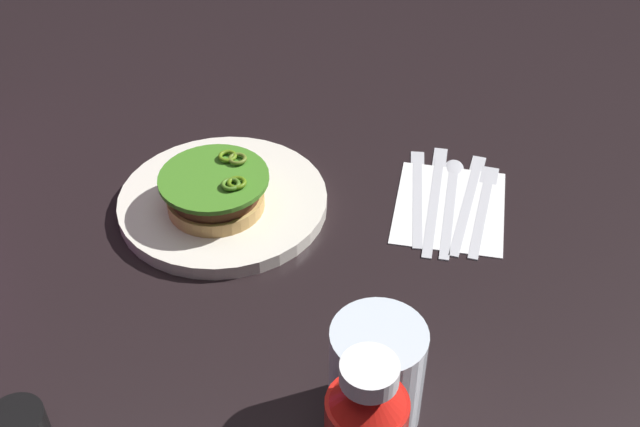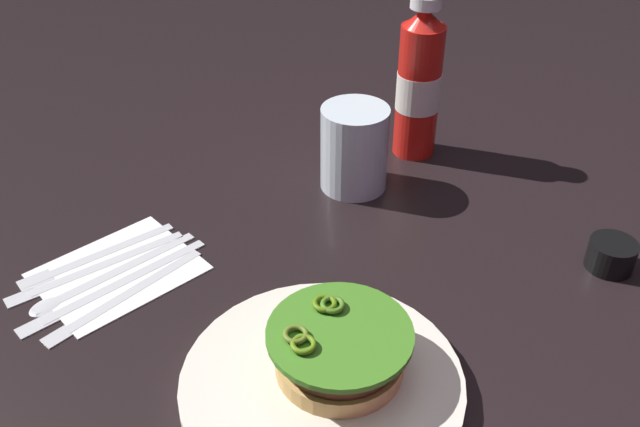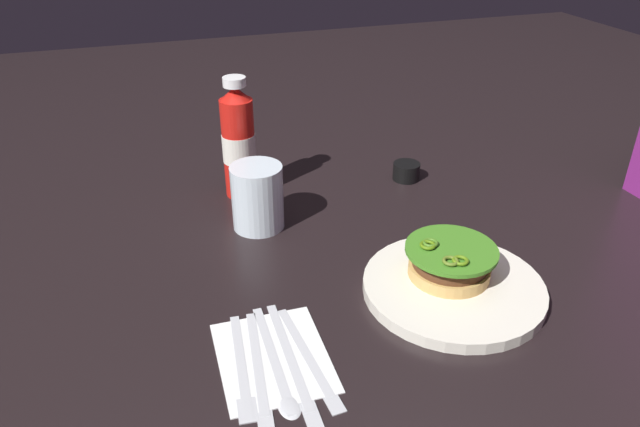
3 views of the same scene
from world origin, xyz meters
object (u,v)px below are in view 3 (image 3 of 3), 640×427
object	(u,v)px
butter_knife	(294,366)
spoon_utensil	(278,371)
dinner_plate	(453,288)
fork_utensil	(242,372)
water_glass	(257,197)
table_knife	(259,373)
burger_sandwich	(450,261)
napkin	(273,356)
steak_knife	(311,361)
ketchup_bottle	(239,143)
condiment_cup	(406,171)

from	to	relation	value
butter_knife	spoon_utensil	bearing A→B (deg)	-83.29
dinner_plate	butter_knife	distance (m)	0.27
fork_utensil	water_glass	bearing A→B (deg)	163.50
table_knife	spoon_utensil	distance (m)	0.02
burger_sandwich	fork_utensil	bearing A→B (deg)	-75.32
napkin	steak_knife	size ratio (longest dim) A/B	0.84
ketchup_bottle	napkin	size ratio (longest dim) A/B	1.36
burger_sandwich	dinner_plate	bearing A→B (deg)	-5.14
condiment_cup	steak_knife	xyz separation A→B (m)	(0.43, -0.33, -0.01)
ketchup_bottle	water_glass	bearing A→B (deg)	1.24
butter_knife	ketchup_bottle	bearing A→B (deg)	175.76
ketchup_bottle	steak_knife	bearing A→B (deg)	-1.50
burger_sandwich	table_knife	distance (m)	0.32
water_glass	napkin	bearing A→B (deg)	-10.20
burger_sandwich	steak_knife	distance (m)	0.26
ketchup_bottle	spoon_utensil	size ratio (longest dim) A/B	1.12
dinner_plate	fork_utensil	size ratio (longest dim) A/B	1.40
dinner_plate	ketchup_bottle	xyz separation A→B (m)	(-0.40, -0.22, 0.09)
water_glass	condiment_cup	xyz separation A→B (m)	(-0.08, 0.32, -0.04)
napkin	fork_utensil	distance (m)	0.05
condiment_cup	fork_utensil	size ratio (longest dim) A/B	0.29
ketchup_bottle	steak_knife	distance (m)	0.48
condiment_cup	spoon_utensil	distance (m)	0.57
dinner_plate	fork_utensil	bearing A→B (deg)	-78.57
burger_sandwich	water_glass	bearing A→B (deg)	-138.40
dinner_plate	butter_knife	size ratio (longest dim) A/B	1.16
water_glass	burger_sandwich	bearing A→B (deg)	41.60
ketchup_bottle	condiment_cup	xyz separation A→B (m)	(0.04, 0.32, -0.09)
burger_sandwich	napkin	world-z (taller)	burger_sandwich
dinner_plate	spoon_utensil	bearing A→B (deg)	-74.49
dinner_plate	fork_utensil	xyz separation A→B (m)	(0.06, -0.32, -0.00)
table_knife	steak_knife	distance (m)	0.07
fork_utensil	table_knife	world-z (taller)	same
table_knife	steak_knife	bearing A→B (deg)	89.35
condiment_cup	napkin	size ratio (longest dim) A/B	0.32
dinner_plate	table_knife	world-z (taller)	dinner_plate
condiment_cup	spoon_utensil	xyz separation A→B (m)	(0.43, -0.38, -0.01)
dinner_plate	butter_knife	bearing A→B (deg)	-73.83
condiment_cup	spoon_utensil	size ratio (longest dim) A/B	0.26
napkin	dinner_plate	bearing A→B (deg)	99.63
napkin	spoon_utensil	xyz separation A→B (m)	(0.03, -0.00, 0.00)
burger_sandwich	spoon_utensil	world-z (taller)	burger_sandwich
ketchup_bottle	fork_utensil	xyz separation A→B (m)	(0.46, -0.10, -0.10)
burger_sandwich	table_knife	size ratio (longest dim) A/B	0.64
burger_sandwich	table_knife	bearing A→B (deg)	-73.10
dinner_plate	ketchup_bottle	size ratio (longest dim) A/B	1.16
burger_sandwich	napkin	size ratio (longest dim) A/B	0.80
ketchup_bottle	butter_knife	distance (m)	0.48
water_glass	condiment_cup	bearing A→B (deg)	105.00
dinner_plate	fork_utensil	distance (m)	0.33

